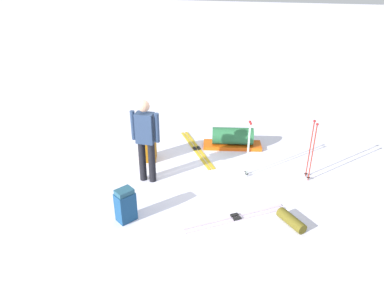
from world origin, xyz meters
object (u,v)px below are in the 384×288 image
at_px(gear_sled, 233,138).
at_px(ski_poles_planted_far, 312,148).
at_px(ski_pair_far, 236,218).
at_px(skier_standing, 146,137).
at_px(sleeping_mat_rolled, 291,220).
at_px(backpack_bright, 126,205).
at_px(ski_pair_near, 197,149).
at_px(backpack_large_dark, 150,145).
at_px(ski_poles_planted_near, 249,146).

bearing_deg(gear_sled, ski_poles_planted_far, -121.16).
bearing_deg(ski_pair_far, skier_standing, 67.27).
height_order(ski_poles_planted_far, gear_sled, ski_poles_planted_far).
relative_size(ski_poles_planted_far, sleeping_mat_rolled, 2.28).
xyz_separation_m(skier_standing, backpack_bright, (-1.28, -0.09, -0.66)).
relative_size(ski_pair_near, backpack_large_dark, 2.52).
bearing_deg(ski_pair_far, ski_poles_planted_far, -36.35).
height_order(backpack_large_dark, sleeping_mat_rolled, backpack_large_dark).
bearing_deg(gear_sled, backpack_large_dark, 122.17).
xyz_separation_m(backpack_large_dark, backpack_bright, (-2.12, -0.35, -0.05)).
height_order(backpack_large_dark, ski_poles_planted_near, ski_poles_planted_near).
distance_m(gear_sled, sleeping_mat_rolled, 2.98).
xyz_separation_m(ski_pair_far, gear_sled, (2.69, 0.47, 0.21)).
height_order(ski_pair_near, gear_sled, gear_sled).
distance_m(ski_pair_near, ski_poles_planted_near, 1.68).
distance_m(ski_pair_far, backpack_large_dark, 2.72).
distance_m(ski_pair_near, backpack_bright, 2.90).
xyz_separation_m(ski_poles_planted_near, sleeping_mat_rolled, (-1.40, -0.91, -0.59)).
distance_m(ski_poles_planted_near, gear_sled, 1.39).
xyz_separation_m(ski_pair_far, sleeping_mat_rolled, (0.06, -0.92, 0.08)).
bearing_deg(sleeping_mat_rolled, ski_poles_planted_far, -10.78).
height_order(backpack_large_dark, gear_sled, backpack_large_dark).
distance_m(ski_pair_far, ski_poles_planted_near, 1.61).
bearing_deg(gear_sled, sleeping_mat_rolled, -152.10).
height_order(ski_pair_far, ski_poles_planted_far, ski_poles_planted_far).
height_order(ski_pair_near, sleeping_mat_rolled, sleeping_mat_rolled).
bearing_deg(sleeping_mat_rolled, gear_sled, 27.90).
relative_size(backpack_large_dark, sleeping_mat_rolled, 1.27).
xyz_separation_m(backpack_bright, sleeping_mat_rolled, (0.55, -2.72, -0.21)).
xyz_separation_m(ski_pair_near, gear_sled, (0.35, -0.79, 0.21)).
relative_size(backpack_bright, ski_poles_planted_far, 0.48).
relative_size(skier_standing, gear_sled, 1.19).
xyz_separation_m(backpack_bright, ski_poles_planted_far, (2.15, -3.03, 0.40)).
height_order(backpack_bright, sleeping_mat_rolled, backpack_bright).
distance_m(skier_standing, ski_poles_planted_near, 2.04).
xyz_separation_m(skier_standing, ski_poles_planted_near, (0.67, -1.91, -0.28)).
distance_m(ski_poles_planted_far, sleeping_mat_rolled, 1.74).
relative_size(ski_pair_near, gear_sled, 1.24).
bearing_deg(backpack_large_dark, backpack_bright, -170.72).
bearing_deg(backpack_bright, sleeping_mat_rolled, -78.54).
xyz_separation_m(ski_poles_planted_far, sleeping_mat_rolled, (-1.60, 0.31, -0.61)).
distance_m(skier_standing, ski_pair_far, 2.26).
relative_size(skier_standing, ski_pair_near, 0.96).
xyz_separation_m(ski_pair_far, ski_poles_planted_near, (1.47, -0.01, 0.66)).
bearing_deg(ski_poles_planted_near, skier_standing, 109.42).
height_order(ski_pair_near, ski_poles_planted_far, ski_poles_planted_far).
bearing_deg(ski_poles_planted_near, sleeping_mat_rolled, -147.14).
bearing_deg(sleeping_mat_rolled, ski_poles_planted_near, 32.86).
distance_m(ski_pair_near, gear_sled, 0.89).
height_order(ski_poles_planted_far, sleeping_mat_rolled, ski_poles_planted_far).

